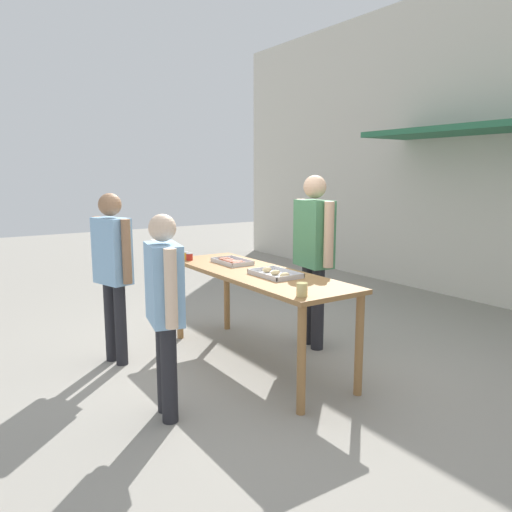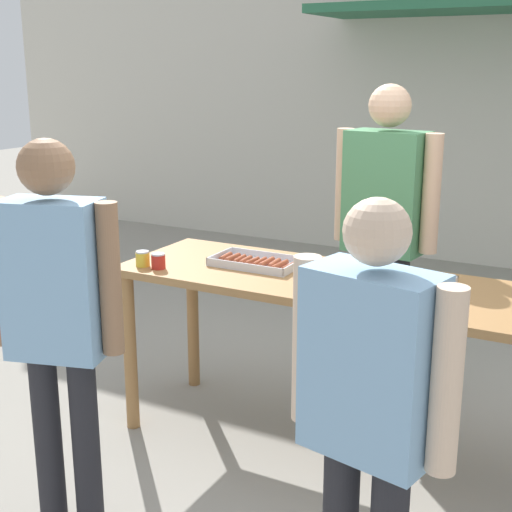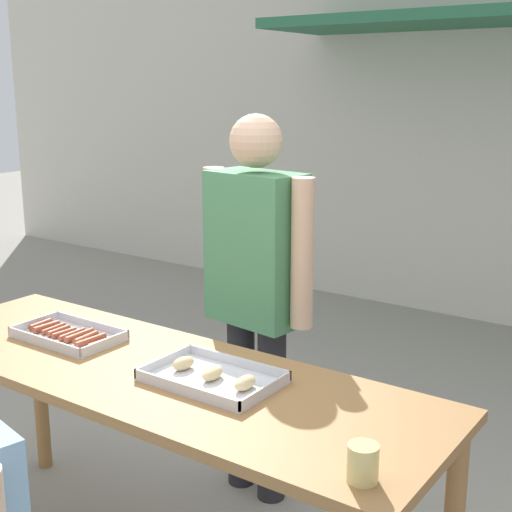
% 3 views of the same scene
% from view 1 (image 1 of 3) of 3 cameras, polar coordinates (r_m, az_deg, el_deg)
% --- Properties ---
extents(ground_plane, '(24.00, 24.00, 0.00)m').
position_cam_1_polar(ground_plane, '(5.02, 0.00, -12.02)').
color(ground_plane, gray).
extents(building_facade_back, '(12.00, 1.11, 4.50)m').
position_cam_1_polar(building_facade_back, '(7.65, 26.22, 11.64)').
color(building_facade_back, beige).
rests_on(building_facade_back, ground).
extents(serving_table, '(2.29, 0.74, 0.91)m').
position_cam_1_polar(serving_table, '(4.78, 0.00, -3.09)').
color(serving_table, olive).
rests_on(serving_table, ground).
extents(food_tray_sausages, '(0.45, 0.26, 0.04)m').
position_cam_1_polar(food_tray_sausages, '(5.19, -2.73, -0.68)').
color(food_tray_sausages, silver).
rests_on(food_tray_sausages, serving_table).
extents(food_tray_buns, '(0.47, 0.31, 0.06)m').
position_cam_1_polar(food_tray_buns, '(4.56, 2.23, -2.07)').
color(food_tray_buns, silver).
rests_on(food_tray_buns, serving_table).
extents(condiment_jar_mustard, '(0.07, 0.07, 0.08)m').
position_cam_1_polar(condiment_jar_mustard, '(5.50, -8.07, 0.06)').
color(condiment_jar_mustard, gold).
rests_on(condiment_jar_mustard, serving_table).
extents(condiment_jar_ketchup, '(0.07, 0.07, 0.08)m').
position_cam_1_polar(condiment_jar_ketchup, '(5.41, -7.62, -0.08)').
color(condiment_jar_ketchup, '#B22319').
rests_on(condiment_jar_ketchup, serving_table).
extents(beer_cup, '(0.09, 0.09, 0.10)m').
position_cam_1_polar(beer_cup, '(3.82, 5.28, -3.84)').
color(beer_cup, '#DBC67A').
rests_on(beer_cup, serving_table).
extents(person_server_behind_table, '(0.63, 0.30, 1.82)m').
position_cam_1_polar(person_server_behind_table, '(5.23, 6.61, 1.12)').
color(person_server_behind_table, '#232328').
rests_on(person_server_behind_table, ground).
extents(person_customer_holding_hotdog, '(0.53, 0.30, 1.65)m').
position_cam_1_polar(person_customer_holding_hotdog, '(4.94, -16.07, -0.73)').
color(person_customer_holding_hotdog, '#232328').
rests_on(person_customer_holding_hotdog, ground).
extents(person_customer_with_cup, '(0.57, 0.30, 1.55)m').
position_cam_1_polar(person_customer_with_cup, '(3.75, -10.41, -4.90)').
color(person_customer_with_cup, '#232328').
rests_on(person_customer_with_cup, ground).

